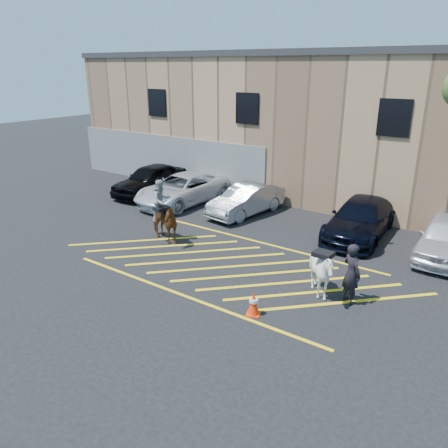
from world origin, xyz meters
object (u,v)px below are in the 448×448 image
Objects in this scene: car_white_pickup at (183,189)px; saddled_white at (322,272)px; car_silver_sedan at (246,200)px; car_black_suv at (151,180)px; handler at (351,273)px; car_white_suv at (447,237)px; mounted_bay at (162,217)px; car_blue_suv at (361,219)px; traffic_cone at (254,303)px.

car_white_pickup is 10.72m from saddled_white.
car_black_suv is at bearing -171.40° from car_silver_sedan.
car_white_pickup is at bearing -7.85° from car_black_suv.
handler reaches higher than saddled_white.
car_black_suv is 1.08× the size of car_white_suv.
car_silver_sedan is 0.96× the size of car_white_suv.
mounted_bay is at bearing -42.97° from car_black_suv.
car_white_pickup is at bearing -178.91° from car_blue_suv.
handler is at bearing -109.60° from car_white_suv.
traffic_cone is at bearing -35.87° from car_white_pickup.
car_blue_suv is (8.83, 0.70, 0.01)m from car_white_pickup.
mounted_bay is 1.60× the size of saddled_white.
handler is (6.82, -5.08, 0.23)m from car_silver_sedan.
handler is (12.86, -5.01, 0.11)m from car_black_suv.
car_silver_sedan is at bearing 78.88° from mounted_bay.
car_blue_suv is 6.99× the size of traffic_cone.
saddled_white is (0.71, -5.60, 0.05)m from car_blue_suv.
traffic_cone is at bearing -48.32° from car_silver_sedan.
car_black_suv is 3.02× the size of saddled_white.
car_white_pickup is 11.39m from handler.
mounted_bay reaches higher than car_silver_sedan.
car_white_suv is (3.24, -0.25, 0.01)m from car_blue_suv.
car_white_suv is 1.75× the size of mounted_bay.
car_blue_suv is 2.04× the size of mounted_bay.
car_black_suv is 11.33m from car_blue_suv.
traffic_cone is (4.89, -7.32, -0.33)m from car_silver_sedan.
handler is 0.86m from saddled_white.
car_white_suv is at bearing 5.78° from car_white_pickup.
car_blue_suv is 2.78× the size of handler.
car_black_suv is at bearing 137.77° from mounted_bay.
car_black_suv is 1.89× the size of mounted_bay.
car_black_suv is 6.91m from mounted_bay.
car_blue_suv is at bearing 174.31° from car_white_suv.
mounted_bay reaches higher than car_white_pickup.
saddled_white reaches higher than car_white_suv.
car_blue_suv is at bearing 1.25° from car_black_suv.
car_white_suv is at bearing -0.17° from car_black_suv.
car_blue_suv is 5.64m from saddled_white.
car_black_suv is 13.81m from handler.
car_white_pickup is 1.03× the size of car_blue_suv.
mounted_bay reaches higher than traffic_cone.
car_silver_sedan is at bearing -0.12° from car_black_suv.
handler is at bearing -22.03° from car_black_suv.
car_silver_sedan is 5.75× the size of traffic_cone.
mounted_bay reaches higher than car_white_suv.
car_white_pickup is at bearing -179.15° from car_white_suv.
car_silver_sedan is (3.55, 0.38, -0.04)m from car_white_pickup.
car_white_pickup is 7.23× the size of traffic_cone.
car_black_suv is 13.11m from saddled_white.
saddled_white is (-2.53, -5.35, 0.04)m from car_white_suv.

